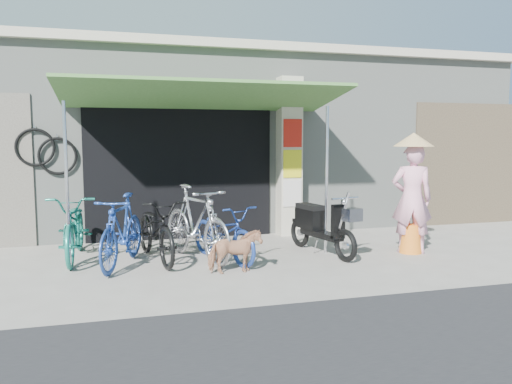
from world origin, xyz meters
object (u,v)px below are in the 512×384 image
object	(u,v)px
street_dog	(235,252)
bike_black	(156,230)
nun	(412,195)
moped	(320,226)
bike_blue	(122,231)
bike_teal	(76,227)
bike_silver	(196,223)
bike_navy	(223,233)

from	to	relation	value
street_dog	bike_black	bearing A→B (deg)	42.04
street_dog	nun	bearing A→B (deg)	-83.22
moped	bike_blue	bearing A→B (deg)	166.94
bike_teal	bike_black	size ratio (longest dim) A/B	1.06
bike_silver	moped	bearing A→B (deg)	-23.28
bike_teal	street_dog	xyz separation A→B (m)	(2.16, -1.45, -0.20)
bike_blue	bike_silver	bearing A→B (deg)	24.99
bike_blue	moped	xyz separation A→B (m)	(3.07, 0.02, -0.08)
bike_blue	street_dog	distance (m)	1.70
bike_teal	nun	xyz separation A→B (m)	(5.20, -0.97, 0.44)
bike_navy	moped	bearing A→B (deg)	-18.31
bike_blue	bike_navy	world-z (taller)	bike_blue
street_dog	nun	size ratio (longest dim) A/B	0.37
bike_black	bike_navy	size ratio (longest dim) A/B	1.10
moped	street_dog	bearing A→B (deg)	-166.19
bike_navy	bike_silver	bearing A→B (deg)	136.17
street_dog	moped	world-z (taller)	moped
bike_blue	street_dog	world-z (taller)	bike_blue
bike_teal	bike_blue	world-z (taller)	bike_blue
bike_silver	bike_navy	world-z (taller)	bike_silver
bike_silver	street_dog	world-z (taller)	bike_silver
bike_black	moped	size ratio (longest dim) A/B	1.07
bike_teal	bike_silver	world-z (taller)	bike_silver
street_dog	moped	size ratio (longest dim) A/B	0.42
nun	street_dog	bearing A→B (deg)	31.21
bike_black	nun	world-z (taller)	nun
bike_teal	nun	bearing A→B (deg)	-8.94
bike_navy	street_dog	xyz separation A→B (m)	(0.00, -0.74, -0.13)
bike_navy	nun	bearing A→B (deg)	-26.02
bike_blue	nun	world-z (taller)	nun
street_dog	nun	world-z (taller)	nun
bike_navy	bike_black	bearing A→B (deg)	143.61
bike_blue	nun	size ratio (longest dim) A/B	0.90
bike_black	bike_silver	distance (m)	0.61
bike_teal	moped	size ratio (longest dim) A/B	1.13
bike_black	bike_silver	world-z (taller)	bike_silver
bike_blue	moped	world-z (taller)	bike_blue
bike_blue	bike_black	bearing A→B (deg)	42.13
bike_black	bike_blue	bearing A→B (deg)	-168.90
bike_navy	bike_teal	bearing A→B (deg)	140.83
bike_black	moped	distance (m)	2.58
bike_silver	street_dog	distance (m)	1.02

